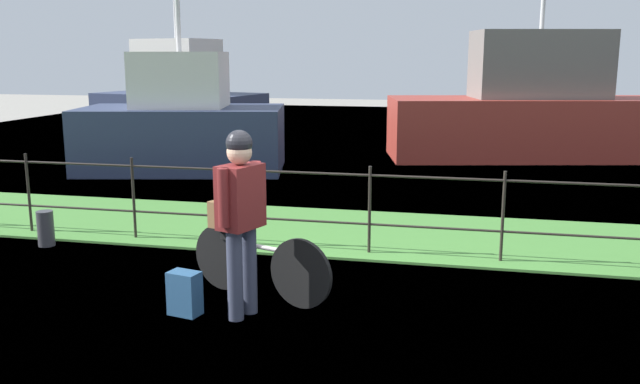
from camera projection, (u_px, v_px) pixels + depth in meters
ground_plane at (328, 331)px, 5.74m from camera, size 60.00×60.00×0.00m
grass_strip at (379, 234)px, 8.81m from camera, size 27.00×2.40×0.03m
harbor_water at (421, 157)px, 15.50m from camera, size 30.00×30.00×0.00m
iron_fence at (370, 204)px, 7.82m from camera, size 18.04×0.04×1.06m
bicycle_main at (259, 263)px, 6.47m from camera, size 1.53×0.59×0.66m
wooden_crate at (230, 214)px, 6.56m from camera, size 0.41×0.39×0.26m
terrier_dog at (232, 193)px, 6.51m from camera, size 0.32×0.23×0.18m
cyclist_person at (241, 207)px, 5.88m from camera, size 0.38×0.51×1.68m
backpack_on_paving at (185, 293)px, 6.08m from camera, size 0.31×0.24×0.40m
mooring_bollard at (46, 228)px, 8.27m from camera, size 0.20×0.20×0.44m
moored_boat_near at (182, 126)px, 13.61m from camera, size 4.38×2.97×3.97m
moored_boat_mid at (536, 112)px, 15.17m from camera, size 6.81×3.50×4.44m
moored_boat_far at (179, 102)px, 19.02m from camera, size 4.98×3.23×4.34m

